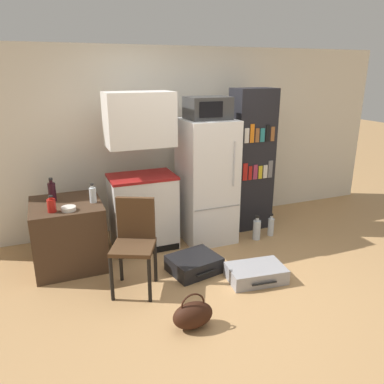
# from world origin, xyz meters

# --- Properties ---
(ground_plane) EXTENTS (24.00, 24.00, 0.00)m
(ground_plane) POSITION_xyz_m (0.00, 0.00, 0.00)
(ground_plane) COLOR tan
(wall_back) EXTENTS (6.40, 0.10, 2.43)m
(wall_back) POSITION_xyz_m (0.20, 2.00, 1.21)
(wall_back) COLOR silver
(wall_back) RESTS_ON ground_plane
(side_table) EXTENTS (0.75, 0.80, 0.74)m
(side_table) POSITION_xyz_m (-1.46, 1.20, 0.37)
(side_table) COLOR #422D1E
(side_table) RESTS_ON ground_plane
(kitchen_hutch) EXTENTS (0.79, 0.53, 1.90)m
(kitchen_hutch) POSITION_xyz_m (-0.56, 1.34, 0.87)
(kitchen_hutch) COLOR white
(kitchen_hutch) RESTS_ON ground_plane
(refrigerator) EXTENTS (0.63, 0.68, 1.56)m
(refrigerator) POSITION_xyz_m (0.27, 1.27, 0.78)
(refrigerator) COLOR white
(refrigerator) RESTS_ON ground_plane
(microwave) EXTENTS (0.50, 0.41, 0.26)m
(microwave) POSITION_xyz_m (0.27, 1.27, 1.69)
(microwave) COLOR #333333
(microwave) RESTS_ON refrigerator
(bookshelf) EXTENTS (0.55, 0.38, 1.91)m
(bookshelf) POSITION_xyz_m (0.99, 1.42, 0.95)
(bookshelf) COLOR black
(bookshelf) RESTS_ON ground_plane
(bottle_ketchup_red) EXTENTS (0.09, 0.09, 0.18)m
(bottle_ketchup_red) POSITION_xyz_m (-1.60, 0.96, 0.81)
(bottle_ketchup_red) COLOR #AD1914
(bottle_ketchup_red) RESTS_ON side_table
(bottle_clear_short) EXTENTS (0.08, 0.08, 0.21)m
(bottle_clear_short) POSITION_xyz_m (-1.17, 1.11, 0.83)
(bottle_clear_short) COLOR silver
(bottle_clear_short) RESTS_ON side_table
(bottle_wine_dark) EXTENTS (0.08, 0.08, 0.26)m
(bottle_wine_dark) POSITION_xyz_m (-1.58, 1.32, 0.85)
(bottle_wine_dark) COLOR black
(bottle_wine_dark) RESTS_ON side_table
(bowl) EXTENTS (0.15, 0.15, 0.04)m
(bowl) POSITION_xyz_m (-1.44, 0.94, 0.76)
(bowl) COLOR silver
(bowl) RESTS_ON side_table
(chair) EXTENTS (0.53, 0.53, 0.93)m
(chair) POSITION_xyz_m (-0.87, 0.45, 0.56)
(chair) COLOR black
(chair) RESTS_ON ground_plane
(suitcase_large_flat) EXTENTS (0.63, 0.45, 0.16)m
(suitcase_large_flat) POSITION_xyz_m (0.33, 0.09, 0.08)
(suitcase_large_flat) COLOR #99999E
(suitcase_large_flat) RESTS_ON ground_plane
(suitcase_small_flat) EXTENTS (0.60, 0.53, 0.18)m
(suitcase_small_flat) POSITION_xyz_m (-0.22, 0.50, 0.09)
(suitcase_small_flat) COLOR black
(suitcase_small_flat) RESTS_ON ground_plane
(handbag) EXTENTS (0.36, 0.20, 0.33)m
(handbag) POSITION_xyz_m (-0.58, -0.38, 0.12)
(handbag) COLOR #33190F
(handbag) RESTS_ON ground_plane
(water_bottle_front) EXTENTS (0.10, 0.10, 0.33)m
(water_bottle_front) POSITION_xyz_m (0.86, 0.97, 0.14)
(water_bottle_front) COLOR silver
(water_bottle_front) RESTS_ON ground_plane
(water_bottle_middle) EXTENTS (0.08, 0.08, 0.31)m
(water_bottle_middle) POSITION_xyz_m (1.10, 1.00, 0.13)
(water_bottle_middle) COLOR silver
(water_bottle_middle) RESTS_ON ground_plane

